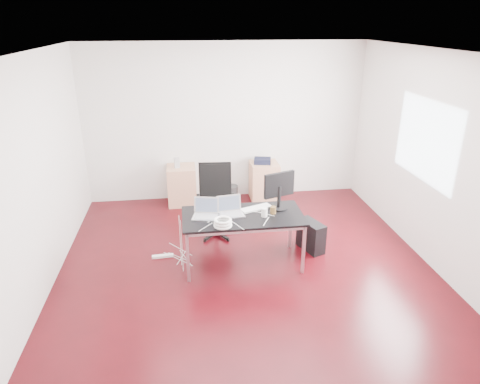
{
  "coord_description": "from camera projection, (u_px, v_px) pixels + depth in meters",
  "views": [
    {
      "loc": [
        -0.76,
        -5.03,
        3.15
      ],
      "look_at": [
        0.0,
        0.55,
        0.85
      ],
      "focal_mm": 32.0,
      "sensor_mm": 36.0,
      "label": 1
    }
  ],
  "objects": [
    {
      "name": "cable_coil",
      "position": [
        223.0,
        223.0,
        5.32
      ],
      "size": [
        0.24,
        0.24,
        0.11
      ],
      "rotation": [
        0.0,
        0.0,
        -0.2
      ],
      "color": "white",
      "rests_on": "desk"
    },
    {
      "name": "cup_white",
      "position": [
        264.0,
        212.0,
        5.59
      ],
      "size": [
        0.1,
        0.1,
        0.12
      ],
      "primitive_type": "cylinder",
      "rotation": [
        0.0,
        0.0,
        -0.22
      ],
      "color": "white",
      "rests_on": "desk"
    },
    {
      "name": "speaker",
      "position": [
        177.0,
        163.0,
        7.5
      ],
      "size": [
        0.1,
        0.1,
        0.18
      ],
      "primitive_type": "cube",
      "rotation": [
        0.0,
        0.0,
        0.19
      ],
      "color": "#9E9E9E",
      "rests_on": "filing_cabinet_left"
    },
    {
      "name": "power_strip",
      "position": [
        163.0,
        256.0,
        6.06
      ],
      "size": [
        0.3,
        0.08,
        0.04
      ],
      "primitive_type": "cube",
      "rotation": [
        0.0,
        0.0,
        0.06
      ],
      "color": "white",
      "rests_on": "ground"
    },
    {
      "name": "office_chair",
      "position": [
        215.0,
        197.0,
        6.56
      ],
      "size": [
        0.51,
        0.53,
        1.08
      ],
      "rotation": [
        0.0,
        0.0,
        -0.08
      ],
      "color": "black",
      "rests_on": "ground"
    },
    {
      "name": "pc_tower",
      "position": [
        311.0,
        236.0,
        6.19
      ],
      "size": [
        0.35,
        0.49,
        0.44
      ],
      "primitive_type": "cube",
      "rotation": [
        0.0,
        0.0,
        0.38
      ],
      "color": "black",
      "rests_on": "ground"
    },
    {
      "name": "laptop_right",
      "position": [
        230.0,
        210.0,
        5.66
      ],
      "size": [
        0.36,
        0.3,
        0.23
      ],
      "rotation": [
        0.0,
        0.0,
        0.13
      ],
      "color": "silver",
      "rests_on": "desk"
    },
    {
      "name": "wastebasket",
      "position": [
        231.0,
        193.0,
        7.92
      ],
      "size": [
        0.28,
        0.28,
        0.28
      ],
      "primitive_type": "cylinder",
      "rotation": [
        0.0,
        0.0,
        0.17
      ],
      "color": "black",
      "rests_on": "ground"
    },
    {
      "name": "filing_cabinet_right",
      "position": [
        264.0,
        181.0,
        7.9
      ],
      "size": [
        0.5,
        0.5,
        0.7
      ],
      "primitive_type": "cube",
      "color": "tan",
      "rests_on": "ground"
    },
    {
      "name": "laptop_left",
      "position": [
        206.0,
        212.0,
        5.6
      ],
      "size": [
        0.38,
        0.32,
        0.23
      ],
      "rotation": [
        0.0,
        0.0,
        -0.22
      ],
      "color": "silver",
      "rests_on": "desk"
    },
    {
      "name": "room_shell",
      "position": [
        249.0,
        167.0,
        5.38
      ],
      "size": [
        5.0,
        5.0,
        5.0
      ],
      "color": "#33050A",
      "rests_on": "ground"
    },
    {
      "name": "keyboard",
      "position": [
        256.0,
        208.0,
        5.83
      ],
      "size": [
        0.46,
        0.29,
        0.02
      ],
      "primitive_type": "cube",
      "rotation": [
        0.0,
        0.0,
        0.38
      ],
      "color": "white",
      "rests_on": "desk"
    },
    {
      "name": "cup_brown",
      "position": [
        273.0,
        210.0,
        5.68
      ],
      "size": [
        0.09,
        0.09,
        0.1
      ],
      "primitive_type": "cylinder",
      "rotation": [
        0.0,
        0.0,
        0.14
      ],
      "color": "brown",
      "rests_on": "desk"
    },
    {
      "name": "filing_cabinet_left",
      "position": [
        182.0,
        185.0,
        7.71
      ],
      "size": [
        0.5,
        0.5,
        0.7
      ],
      "primitive_type": "cube",
      "color": "tan",
      "rests_on": "ground"
    },
    {
      "name": "navy_garment",
      "position": [
        262.0,
        161.0,
        7.75
      ],
      "size": [
        0.34,
        0.3,
        0.09
      ],
      "primitive_type": "cube",
      "rotation": [
        0.0,
        0.0,
        -0.21
      ],
      "color": "black",
      "rests_on": "filing_cabinet_right"
    },
    {
      "name": "desk",
      "position": [
        243.0,
        219.0,
        5.67
      ],
      "size": [
        1.6,
        0.8,
        0.73
      ],
      "color": "black",
      "rests_on": "ground"
    },
    {
      "name": "power_adapter",
      "position": [
        228.0,
        224.0,
        5.37
      ],
      "size": [
        0.09,
        0.09,
        0.03
      ],
      "primitive_type": "cube",
      "rotation": [
        0.0,
        0.0,
        0.3
      ],
      "color": "white",
      "rests_on": "desk"
    },
    {
      "name": "monitor",
      "position": [
        279.0,
        188.0,
        5.77
      ],
      "size": [
        0.44,
        0.26,
        0.51
      ],
      "rotation": [
        0.0,
        0.0,
        0.35
      ],
      "color": "black",
      "rests_on": "desk"
    }
  ]
}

